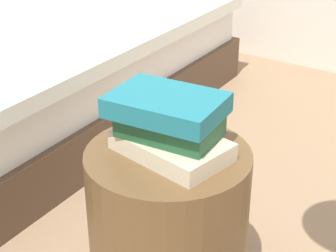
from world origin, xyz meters
TOP-DOWN VIEW (x-y plane):
  - bed at (-1.34, 0.59)m, footprint 1.62×2.07m
  - side_table at (0.00, 0.00)m, footprint 0.43×0.43m
  - book_cream at (0.01, 0.00)m, footprint 0.31×0.22m
  - book_forest at (0.00, 0.01)m, footprint 0.25×0.17m
  - book_teal at (-0.01, 0.01)m, footprint 0.29×0.22m

SIDE VIEW (x-z plane):
  - side_table at x=0.00m, z-range 0.00..0.46m
  - bed at x=-1.34m, z-range -0.08..0.54m
  - book_cream at x=0.01m, z-range 0.46..0.51m
  - book_forest at x=0.00m, z-range 0.51..0.56m
  - book_teal at x=-0.01m, z-range 0.56..0.61m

